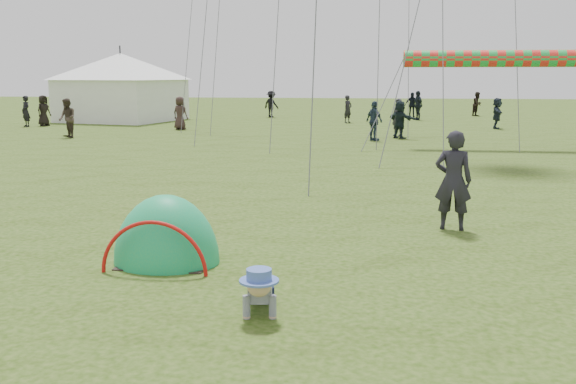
# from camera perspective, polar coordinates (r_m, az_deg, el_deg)

# --- Properties ---
(ground) EXTENTS (140.00, 140.00, 0.00)m
(ground) POSITION_cam_1_polar(r_m,az_deg,el_deg) (8.10, 4.80, -9.61)
(ground) COLOR #1D3C07
(crawling_toddler) EXTENTS (0.69, 0.90, 0.63)m
(crawling_toddler) POSITION_cam_1_polar(r_m,az_deg,el_deg) (7.57, -2.51, -8.51)
(crawling_toddler) COLOR black
(crawling_toddler) RESTS_ON ground
(popup_tent) EXTENTS (1.59, 1.31, 2.06)m
(popup_tent) POSITION_cam_1_polar(r_m,az_deg,el_deg) (9.82, -10.70, -6.15)
(popup_tent) COLOR #0CA06B
(popup_tent) RESTS_ON ground
(standing_adult) EXTENTS (0.71, 0.51, 1.80)m
(standing_adult) POSITION_cam_1_polar(r_m,az_deg,el_deg) (11.86, 14.47, 1.01)
(standing_adult) COLOR black
(standing_adult) RESTS_ON ground
(event_marquee) EXTENTS (7.48, 7.48, 4.33)m
(event_marquee) POSITION_cam_1_polar(r_m,az_deg,el_deg) (40.52, -14.58, 9.22)
(event_marquee) COLOR white
(event_marquee) RESTS_ON ground
(crowd_person_0) EXTENTS (0.66, 0.69, 1.59)m
(crowd_person_0) POSITION_cam_1_polar(r_m,az_deg,el_deg) (37.72, 5.34, 7.36)
(crowd_person_0) COLOR black
(crowd_person_0) RESTS_ON ground
(crowd_person_1) EXTENTS (0.98, 1.00, 1.62)m
(crowd_person_1) POSITION_cam_1_polar(r_m,az_deg,el_deg) (45.55, 16.49, 7.51)
(crowd_person_1) COLOR black
(crowd_person_1) RESTS_ON ground
(crowd_person_2) EXTENTS (0.83, 1.13, 1.78)m
(crowd_person_2) POSITION_cam_1_polar(r_m,az_deg,el_deg) (40.65, 11.45, 7.55)
(crowd_person_2) COLOR black
(crowd_person_2) RESTS_ON ground
(crowd_person_4) EXTENTS (0.79, 0.95, 1.67)m
(crowd_person_4) POSITION_cam_1_polar(r_m,az_deg,el_deg) (37.70, -20.90, 6.78)
(crowd_person_4) COLOR black
(crowd_person_4) RESTS_ON ground
(crowd_person_5) EXTENTS (1.37, 1.47, 1.65)m
(crowd_person_5) POSITION_cam_1_polar(r_m,az_deg,el_deg) (28.71, 9.92, 6.36)
(crowd_person_5) COLOR black
(crowd_person_5) RESTS_ON ground
(crowd_person_6) EXTENTS (0.74, 0.69, 1.70)m
(crowd_person_6) POSITION_cam_1_polar(r_m,az_deg,el_deg) (29.82, 9.75, 6.56)
(crowd_person_6) COLOR #2C2A34
(crowd_person_6) RESTS_ON ground
(crowd_person_8) EXTENTS (0.93, 1.02, 1.67)m
(crowd_person_8) POSITION_cam_1_polar(r_m,az_deg,el_deg) (27.50, 7.68, 6.28)
(crowd_person_8) COLOR #263649
(crowd_person_8) RESTS_ON ground
(crowd_person_9) EXTENTS (1.28, 1.12, 1.72)m
(crowd_person_9) POSITION_cam_1_polar(r_m,az_deg,el_deg) (42.50, -1.49, 7.82)
(crowd_person_9) COLOR black
(crowd_person_9) RESTS_ON ground
(crowd_person_10) EXTENTS (0.94, 0.76, 1.67)m
(crowd_person_10) POSITION_cam_1_polar(r_m,az_deg,el_deg) (33.35, -9.57, 6.93)
(crowd_person_10) COLOR #312220
(crowd_person_10) RESTS_ON ground
(crowd_person_11) EXTENTS (0.69, 1.53, 1.59)m
(crowd_person_11) POSITION_cam_1_polar(r_m,az_deg,el_deg) (35.10, 18.09, 6.67)
(crowd_person_11) COLOR #1B232D
(crowd_person_11) RESTS_ON ground
(crowd_person_12) EXTENTS (0.72, 0.66, 1.65)m
(crowd_person_12) POSITION_cam_1_polar(r_m,az_deg,el_deg) (37.54, -22.28, 6.66)
(crowd_person_12) COLOR black
(crowd_person_12) RESTS_ON ground
(crowd_person_13) EXTENTS (1.07, 1.05, 1.74)m
(crowd_person_13) POSITION_cam_1_polar(r_m,az_deg,el_deg) (30.23, -19.03, 6.23)
(crowd_person_13) COLOR #3A2F28
(crowd_person_13) RESTS_ON ground
(crowd_person_14) EXTENTS (1.02, 0.59, 1.63)m
(crowd_person_14) POSITION_cam_1_polar(r_m,az_deg,el_deg) (43.23, 10.99, 7.62)
(crowd_person_14) COLOR black
(crowd_person_14) RESTS_ON ground
(rainbow_tube_kite) EXTENTS (6.87, 0.64, 0.64)m
(rainbow_tube_kite) POSITION_cam_1_polar(r_m,az_deg,el_deg) (25.82, 18.01, 11.22)
(rainbow_tube_kite) COLOR red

